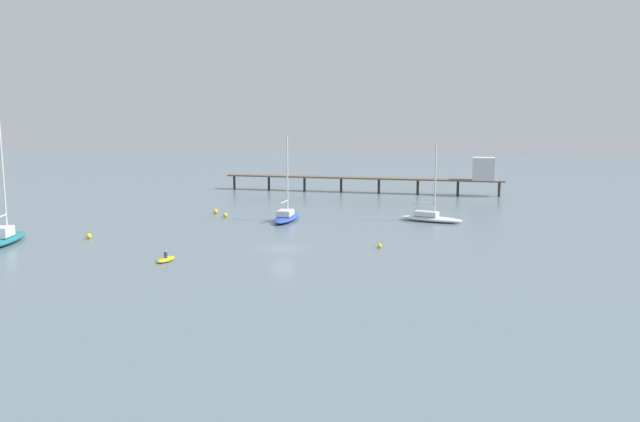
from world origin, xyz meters
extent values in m
plane|color=slate|center=(0.00, 0.00, 0.00)|extent=(400.00, 400.00, 0.00)
cube|color=brown|center=(0.00, 56.22, 2.93)|extent=(55.89, 4.47, 0.30)
cylinder|color=#38332D|center=(-26.91, 56.95, 1.39)|extent=(0.50, 0.50, 2.78)
cylinder|color=#38332D|center=(-19.22, 56.74, 1.39)|extent=(0.50, 0.50, 2.78)
cylinder|color=#38332D|center=(-11.53, 56.53, 1.39)|extent=(0.50, 0.50, 2.78)
cylinder|color=#38332D|center=(-3.84, 56.32, 1.39)|extent=(0.50, 0.50, 2.78)
cylinder|color=#38332D|center=(3.84, 56.11, 1.39)|extent=(0.50, 0.50, 2.78)
cylinder|color=#38332D|center=(11.53, 55.90, 1.39)|extent=(0.50, 0.50, 2.78)
cylinder|color=#38332D|center=(19.22, 55.69, 1.39)|extent=(0.50, 0.50, 2.78)
cylinder|color=#38332D|center=(26.91, 55.48, 1.39)|extent=(0.50, 0.50, 2.78)
cube|color=silver|center=(23.85, 55.57, 5.23)|extent=(4.16, 4.16, 4.31)
ellipsoid|color=#2D4CB7|center=(-4.82, 19.15, 0.43)|extent=(2.81, 9.51, 0.85)
cube|color=silver|center=(-4.82, 18.39, 1.26)|extent=(1.95, 3.01, 0.81)
cylinder|color=silver|center=(-4.82, 19.62, 6.60)|extent=(0.23, 0.23, 11.50)
cylinder|color=silver|center=(-4.81, 17.75, 2.92)|extent=(0.21, 3.75, 0.19)
ellipsoid|color=white|center=(15.65, 22.93, 0.39)|extent=(9.53, 4.80, 0.78)
cube|color=silver|center=(14.94, 23.12, 1.11)|extent=(3.65, 2.56, 0.66)
cylinder|color=silver|center=(16.09, 22.82, 5.95)|extent=(0.23, 0.23, 10.34)
cylinder|color=silver|center=(14.48, 23.24, 2.64)|extent=(3.27, 1.03, 0.18)
ellipsoid|color=#1E727A|center=(-32.76, -4.28, 0.49)|extent=(5.12, 9.88, 0.98)
cube|color=silver|center=(-32.55, -5.01, 1.55)|extent=(2.47, 3.09, 1.15)
cylinder|color=silver|center=(-32.89, -3.82, 7.68)|extent=(0.23, 0.23, 13.41)
ellipsoid|color=yellow|center=(-10.08, -8.60, 0.17)|extent=(1.40, 2.96, 0.35)
cylinder|color=navy|center=(-10.08, -8.60, 0.62)|extent=(0.37, 0.37, 0.55)
sphere|color=tan|center=(-10.08, -8.60, 1.02)|extent=(0.24, 0.24, 0.24)
sphere|color=yellow|center=(-17.50, 23.27, 0.35)|extent=(0.71, 0.71, 0.71)
sphere|color=yellow|center=(10.76, 2.77, 0.27)|extent=(0.54, 0.54, 0.54)
sphere|color=yellow|center=(-14.68, 20.16, 0.34)|extent=(0.67, 0.67, 0.67)
sphere|color=yellow|center=(-24.86, 0.46, 0.34)|extent=(0.68, 0.68, 0.68)
camera|label=1|loc=(19.40, -66.85, 14.60)|focal=35.01mm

